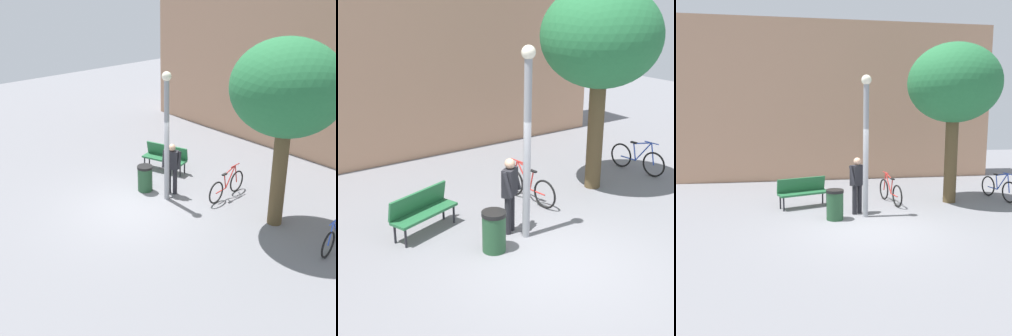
# 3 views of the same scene
# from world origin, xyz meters

# --- Properties ---
(ground_plane) EXTENTS (36.00, 36.00, 0.00)m
(ground_plane) POSITION_xyz_m (0.00, 0.00, 0.00)
(ground_plane) COLOR slate
(building_facade) EXTENTS (14.44, 2.00, 6.80)m
(building_facade) POSITION_xyz_m (0.00, 8.08, 3.40)
(building_facade) COLOR tan
(building_facade) RESTS_ON ground_plane
(lamppost) EXTENTS (0.28, 0.28, 3.98)m
(lamppost) POSITION_xyz_m (0.10, 1.07, 2.25)
(lamppost) COLOR gray
(lamppost) RESTS_ON ground_plane
(person_by_lamppost) EXTENTS (0.62, 0.51, 1.67)m
(person_by_lamppost) POSITION_xyz_m (-0.06, 1.43, 0.97)
(person_by_lamppost) COLOR #232328
(person_by_lamppost) RESTS_ON ground_plane
(park_bench) EXTENTS (1.67, 0.97, 0.92)m
(park_bench) POSITION_xyz_m (-1.60, 2.50, 0.55)
(park_bench) COLOR #236038
(park_bench) RESTS_ON ground_plane
(plaza_tree) EXTENTS (2.95, 2.95, 5.14)m
(plaza_tree) POSITION_xyz_m (3.24, 2.36, 3.83)
(plaza_tree) COLOR brown
(plaza_tree) RESTS_ON ground_plane
(bicycle_red) EXTENTS (0.28, 1.80, 0.97)m
(bicycle_red) POSITION_xyz_m (1.26, 2.54, 0.38)
(bicycle_red) COLOR black
(bicycle_red) RESTS_ON ground_plane
(trash_bin) EXTENTS (0.50, 0.50, 0.85)m
(trash_bin) POSITION_xyz_m (-0.79, 0.93, 0.43)
(trash_bin) COLOR #234C2D
(trash_bin) RESTS_ON ground_plane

